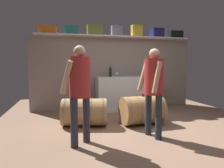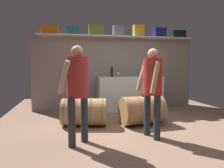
# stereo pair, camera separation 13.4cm
# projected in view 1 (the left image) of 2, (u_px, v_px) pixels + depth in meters

# --- Properties ---
(ground_plane) EXTENTS (5.83, 7.90, 0.02)m
(ground_plane) POSITION_uv_depth(u_px,v_px,m) (135.00, 125.00, 4.34)
(ground_plane) COLOR #886853
(back_wall_panel) EXTENTS (4.63, 0.10, 2.00)m
(back_wall_panel) POSITION_uv_depth(u_px,v_px,m) (114.00, 73.00, 5.95)
(back_wall_panel) COLOR gray
(back_wall_panel) RESTS_ON ground
(high_shelf_board) EXTENTS (4.26, 0.40, 0.03)m
(high_shelf_board) POSITION_uv_depth(u_px,v_px,m) (116.00, 37.00, 5.72)
(high_shelf_board) COLOR silver
(high_shelf_board) RESTS_ON back_wall_panel
(toolcase_orange) EXTENTS (0.45, 0.29, 0.20)m
(toolcase_orange) POSITION_uv_depth(u_px,v_px,m) (48.00, 30.00, 5.28)
(toolcase_orange) COLOR orange
(toolcase_orange) RESTS_ON high_shelf_board
(toolcase_teal) EXTENTS (0.35, 0.21, 0.22)m
(toolcase_teal) POSITION_uv_depth(u_px,v_px,m) (71.00, 30.00, 5.41)
(toolcase_teal) COLOR #217878
(toolcase_teal) RESTS_ON high_shelf_board
(toolcase_olive) EXTENTS (0.41, 0.26, 0.29)m
(toolcase_olive) POSITION_uv_depth(u_px,v_px,m) (95.00, 30.00, 5.56)
(toolcase_olive) COLOR olive
(toolcase_olive) RESTS_ON high_shelf_board
(toolcase_grey) EXTENTS (0.30, 0.22, 0.29)m
(toolcase_grey) POSITION_uv_depth(u_px,v_px,m) (117.00, 31.00, 5.71)
(toolcase_grey) COLOR gray
(toolcase_grey) RESTS_ON high_shelf_board
(toolcase_yellow) EXTENTS (0.29, 0.19, 0.33)m
(toolcase_yellow) POSITION_uv_depth(u_px,v_px,m) (137.00, 31.00, 5.84)
(toolcase_yellow) COLOR yellow
(toolcase_yellow) RESTS_ON high_shelf_board
(toolcase_navy) EXTENTS (0.33, 0.30, 0.26)m
(toolcase_navy) POSITION_uv_depth(u_px,v_px,m) (157.00, 33.00, 6.00)
(toolcase_navy) COLOR navy
(toolcase_navy) RESTS_ON high_shelf_board
(toolcase_black) EXTENTS (0.40, 0.27, 0.21)m
(toolcase_black) POSITION_uv_depth(u_px,v_px,m) (175.00, 35.00, 6.14)
(toolcase_black) COLOR black
(toolcase_black) RESTS_ON high_shelf_board
(work_cabinet) EXTENTS (1.77, 0.54, 0.92)m
(work_cabinet) POSITION_uv_depth(u_px,v_px,m) (128.00, 93.00, 5.75)
(work_cabinet) COLOR white
(work_cabinet) RESTS_ON ground
(wine_bottle_dark) EXTENTS (0.07, 0.07, 0.30)m
(wine_bottle_dark) POSITION_uv_depth(u_px,v_px,m) (110.00, 72.00, 5.59)
(wine_bottle_dark) COLOR black
(wine_bottle_dark) RESTS_ON work_cabinet
(wine_glass) EXTENTS (0.08, 0.08, 0.13)m
(wine_glass) POSITION_uv_depth(u_px,v_px,m) (117.00, 74.00, 5.60)
(wine_glass) COLOR white
(wine_glass) RESTS_ON work_cabinet
(red_funnel) EXTENTS (0.11, 0.11, 0.13)m
(red_funnel) POSITION_uv_depth(u_px,v_px,m) (145.00, 74.00, 5.87)
(red_funnel) COLOR red
(red_funnel) RESTS_ON work_cabinet
(wine_barrel_near) EXTENTS (0.90, 0.65, 0.60)m
(wine_barrel_near) POSITION_uv_depth(u_px,v_px,m) (142.00, 110.00, 4.34)
(wine_barrel_near) COLOR #B07D49
(wine_barrel_near) RESTS_ON ground
(wine_barrel_far) EXTENTS (0.99, 0.73, 0.57)m
(wine_barrel_far) POSITION_uv_depth(u_px,v_px,m) (85.00, 112.00, 4.22)
(wine_barrel_far) COLOR tan
(wine_barrel_far) RESTS_ON ground
(tasting_cup) EXTENTS (0.06, 0.06, 0.05)m
(tasting_cup) POSITION_uv_depth(u_px,v_px,m) (143.00, 95.00, 4.32)
(tasting_cup) COLOR red
(tasting_cup) RESTS_ON wine_barrel_near
(winemaker_pouring) EXTENTS (0.50, 0.49, 1.53)m
(winemaker_pouring) POSITION_uv_depth(u_px,v_px,m) (80.00, 85.00, 3.15)
(winemaker_pouring) COLOR #32313D
(winemaker_pouring) RESTS_ON ground
(visitor_tasting) EXTENTS (0.42, 0.48, 1.51)m
(visitor_tasting) POSITION_uv_depth(u_px,v_px,m) (154.00, 83.00, 3.51)
(visitor_tasting) COLOR #263038
(visitor_tasting) RESTS_ON ground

